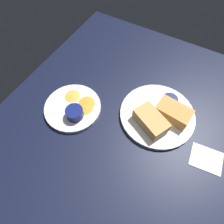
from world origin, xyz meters
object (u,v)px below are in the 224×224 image
sandwich_half_far (173,112)px  spoon_by_gravy_ramekin (74,116)px  sandwich_half_near (151,121)px  ramekin_dark_sauce (169,101)px  spoon_by_dark_ramekin (159,111)px  plate_chips_companion (73,108)px  plate_sandwich_main (157,115)px  ramekin_light_gravy (74,113)px

sandwich_half_far → spoon_by_gravy_ramekin: sandwich_half_far is taller
sandwich_half_near → ramekin_dark_sauce: sandwich_half_near is taller
spoon_by_dark_ramekin → plate_chips_companion: spoon_by_dark_ramekin is taller
ramekin_dark_sauce → plate_sandwich_main: bearing=72.6°
plate_sandwich_main → plate_chips_companion: 34.06cm
ramekin_light_gravy → sandwich_half_far: bearing=-150.5°
plate_sandwich_main → sandwich_half_near: (0.82, 5.54, 3.20)cm
plate_sandwich_main → ramekin_dark_sauce: bearing=-107.4°
spoon_by_dark_ramekin → plate_sandwich_main: bearing=84.8°
ramekin_dark_sauce → spoon_by_dark_ramekin: (1.85, 4.81, -1.66)cm
plate_sandwich_main → sandwich_half_near: size_ratio=1.96×
spoon_by_dark_ramekin → ramekin_light_gravy: (27.88, 18.10, 1.65)cm
plate_chips_companion → spoon_by_gravy_ramekin: spoon_by_gravy_ramekin is taller
sandwich_half_far → ramekin_light_gravy: size_ratio=2.06×
plate_sandwich_main → plate_chips_companion: same height
ramekin_dark_sauce → spoon_by_dark_ramekin: 5.42cm
spoon_by_gravy_ramekin → spoon_by_dark_ramekin: bearing=-146.2°
plate_sandwich_main → spoon_by_dark_ramekin: (-0.14, -1.51, 1.16)cm
plate_chips_companion → sandwich_half_far: bearing=-156.5°
sandwich_half_near → spoon_by_gravy_ramekin: sandwich_half_near is taller
sandwich_half_far → plate_chips_companion: size_ratio=0.61×
plate_chips_companion → ramekin_light_gravy: 5.27cm
sandwich_half_near → sandwich_half_far: bearing=-128.4°
sandwich_half_near → ramekin_dark_sauce: (-2.80, -11.86, -0.37)cm
plate_chips_companion → ramekin_light_gravy: (-3.42, 2.85, 2.81)cm
sandwich_half_far → spoon_by_gravy_ramekin: (32.93, 19.24, -2.04)cm
spoon_by_dark_ramekin → sandwich_half_far: bearing=-173.8°
ramekin_dark_sauce → spoon_by_gravy_ramekin: 37.92cm
sandwich_half_near → plate_chips_companion: bearing=15.1°
sandwich_half_near → spoon_by_gravy_ramekin: 29.39cm
sandwich_half_far → ramekin_light_gravy: bearing=29.5°
ramekin_dark_sauce → spoon_by_dark_ramekin: bearing=69.0°
plate_chips_companion → spoon_by_gravy_ramekin: size_ratio=2.84×
plate_chips_companion → spoon_by_gravy_ramekin: bearing=135.0°
ramekin_dark_sauce → plate_chips_companion: (33.14, 20.06, -2.83)cm
plate_sandwich_main → spoon_by_gravy_ramekin: bearing=31.8°
ramekin_dark_sauce → plate_chips_companion: bearing=31.2°
sandwich_half_near → spoon_by_gravy_ramekin: bearing=23.4°
spoon_by_dark_ramekin → spoon_by_gravy_ramekin: size_ratio=1.21×
sandwich_half_far → spoon_by_gravy_ramekin: 38.19cm
spoon_by_gravy_ramekin → plate_sandwich_main: bearing=-148.2°
sandwich_half_far → ramekin_light_gravy: 37.86cm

